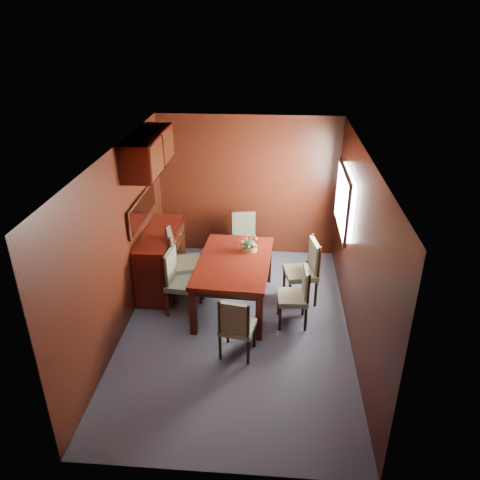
# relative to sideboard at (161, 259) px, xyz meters

# --- Properties ---
(ground) EXTENTS (4.50, 4.50, 0.00)m
(ground) POSITION_rel_sideboard_xyz_m (1.25, -1.00, -0.45)
(ground) COLOR #3E4455
(ground) RESTS_ON ground
(room_shell) EXTENTS (3.06, 4.52, 2.41)m
(room_shell) POSITION_rel_sideboard_xyz_m (1.15, -0.67, 1.18)
(room_shell) COLOR black
(room_shell) RESTS_ON ground
(sideboard) EXTENTS (0.48, 1.40, 0.90)m
(sideboard) POSITION_rel_sideboard_xyz_m (0.00, 0.00, 0.00)
(sideboard) COLOR #330B06
(sideboard) RESTS_ON ground
(dining_table) EXTENTS (1.08, 1.64, 0.75)m
(dining_table) POSITION_rel_sideboard_xyz_m (1.17, -0.49, 0.19)
(dining_table) COLOR #330B06
(dining_table) RESTS_ON ground
(chair_left_near) EXTENTS (0.47, 0.49, 0.95)m
(chair_left_near) POSITION_rel_sideboard_xyz_m (0.40, -0.66, 0.08)
(chair_left_near) COLOR black
(chair_left_near) RESTS_ON ground
(chair_left_far) EXTENTS (0.62, 0.63, 1.07)m
(chair_left_far) POSITION_rel_sideboard_xyz_m (0.34, -0.25, 0.14)
(chair_left_far) COLOR black
(chair_left_far) RESTS_ON ground
(chair_right_near) EXTENTS (0.42, 0.43, 0.87)m
(chair_right_near) POSITION_rel_sideboard_xyz_m (2.06, -0.84, 0.03)
(chair_right_near) COLOR black
(chair_right_near) RESTS_ON ground
(chair_right_far) EXTENTS (0.52, 0.54, 0.97)m
(chair_right_far) POSITION_rel_sideboard_xyz_m (2.19, -0.25, 0.09)
(chair_right_far) COLOR black
(chair_right_far) RESTS_ON ground
(chair_head) EXTENTS (0.47, 0.45, 0.85)m
(chair_head) POSITION_rel_sideboard_xyz_m (1.29, -1.61, 0.02)
(chair_head) COLOR black
(chair_head) RESTS_ON ground
(chair_foot) EXTENTS (0.49, 0.47, 0.90)m
(chair_foot) POSITION_rel_sideboard_xyz_m (1.22, 0.82, 0.05)
(chair_foot) COLOR black
(chair_foot) RESTS_ON ground
(flower_centerpiece) EXTENTS (0.24, 0.24, 0.24)m
(flower_centerpiece) POSITION_rel_sideboard_xyz_m (1.36, -0.18, 0.41)
(flower_centerpiece) COLOR #CD783E
(flower_centerpiece) RESTS_ON dining_table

